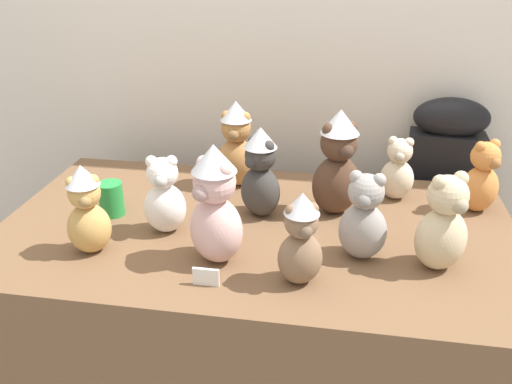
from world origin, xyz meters
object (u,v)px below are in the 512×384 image
Objects in this scene: teddy_bear_cocoa at (337,164)px; teddy_bear_mocha at (301,240)px; display_table at (256,316)px; party_cup_green at (111,199)px; teddy_bear_honey at (87,211)px; teddy_bear_sand at (443,225)px; teddy_bear_ash at (364,219)px; teddy_bear_charcoal at (261,174)px; teddy_bear_caramel at (236,145)px; teddy_bear_snow at (164,197)px; instrument_case at (436,214)px; teddy_bear_ginger at (481,179)px; teddy_bear_blush at (215,206)px; teddy_bear_cream at (398,170)px.

teddy_bear_mocha is at bearing -128.81° from teddy_bear_cocoa.
display_table is 14.65× the size of party_cup_green.
teddy_bear_sand reaches higher than teddy_bear_honey.
party_cup_green is at bearing -178.81° from teddy_bear_ash.
teddy_bear_mocha is at bearing -32.14° from teddy_bear_charcoal.
teddy_bear_cocoa is at bearing -21.40° from teddy_bear_caramel.
teddy_bear_cocoa is at bearing 47.42° from teddy_bear_charcoal.
teddy_bear_mocha is 0.39m from teddy_bear_charcoal.
teddy_bear_honey is (-0.17, -0.15, 0.02)m from teddy_bear_snow.
instrument_case reaches higher than party_cup_green.
teddy_bear_ginger reaches higher than party_cup_green.
teddy_bear_charcoal is at bearing 104.79° from teddy_bear_blush.
teddy_bear_caramel reaches higher than teddy_bear_mocha.
teddy_bear_sand is 0.81× the size of teddy_bear_blush.
teddy_bear_ash is 0.61m from teddy_bear_caramel.
teddy_bear_ginger is 0.52m from teddy_bear_ash.
teddy_bear_ginger is 0.26m from teddy_bear_cream.
teddy_bear_blush is at bearing 176.95° from teddy_bear_ginger.
party_cup_green is (-0.64, 0.28, -0.07)m from teddy_bear_mocha.
teddy_bear_mocha is at bearing -110.39° from teddy_bear_cream.
teddy_bear_cocoa is 0.39m from teddy_bear_caramel.
teddy_bear_honey is 0.96× the size of teddy_bear_sand.
teddy_bear_blush is (-0.24, 0.07, 0.04)m from teddy_bear_mocha.
teddy_bear_sand reaches higher than teddy_bear_cream.
teddy_bear_ash is at bearing -100.26° from teddy_bear_cream.
teddy_bear_snow is at bearing -147.22° from teddy_bear_cream.
teddy_bear_blush is at bearing -129.56° from instrument_case.
teddy_bear_sand is at bearing -15.11° from display_table.
display_table is 0.87m from teddy_bear_ginger.
teddy_bear_blush reaches higher than display_table.
teddy_bear_snow is (-0.27, -0.07, 0.47)m from display_table.
teddy_bear_ginger is 0.82× the size of teddy_bear_charcoal.
teddy_bear_sand is 0.57m from teddy_bear_charcoal.
teddy_bear_cocoa is at bearing 11.58° from teddy_bear_snow.
teddy_bear_cocoa is at bearing 3.83° from teddy_bear_honey.
teddy_bear_honey is 0.37m from teddy_bear_blush.
instrument_case is 3.97× the size of teddy_bear_snow.
teddy_bear_sand reaches higher than party_cup_green.
display_table is at bearing 99.33° from teddy_bear_blush.
teddy_bear_blush reaches higher than teddy_bear_honey.
teddy_bear_sand reaches higher than teddy_bear_mocha.
teddy_bear_sand is at bearing -72.18° from teddy_bear_cream.
teddy_bear_ash is at bearing -41.16° from teddy_bear_caramel.
teddy_bear_cream is 0.71× the size of teddy_bear_caramel.
teddy_bear_cocoa reaches higher than teddy_bear_caramel.
teddy_bear_mocha reaches higher than display_table.
teddy_bear_blush is (-0.78, -0.44, 0.05)m from teddy_bear_ginger.
teddy_bear_ash is (0.76, 0.10, -0.01)m from teddy_bear_honey.
teddy_bear_charcoal is 0.48m from teddy_bear_cream.
party_cup_green is (-0.92, -0.27, -0.05)m from teddy_bear_cream.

